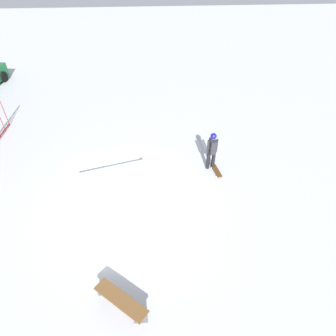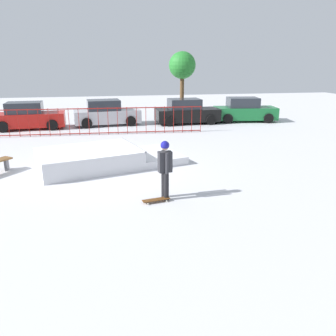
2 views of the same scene
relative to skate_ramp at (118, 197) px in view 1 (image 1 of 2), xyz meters
name	(u,v)px [view 1 (image 1 of 2)]	position (x,y,z in m)	size (l,w,h in m)	color
ground_plane	(132,199)	(0.18, -0.48, -0.32)	(60.00, 60.00, 0.00)	silver
skate_ramp	(118,197)	(0.00, 0.00, 0.00)	(5.90, 3.94, 0.74)	silver
skater	(212,149)	(1.81, -3.68, 0.69)	(0.41, 0.44, 1.73)	black
skateboard	(217,171)	(1.51, -3.91, -0.24)	(0.82, 0.37, 0.09)	#593314
park_bench	(121,301)	(-3.85, -0.33, 0.04)	(1.31, 1.50, 0.48)	brown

